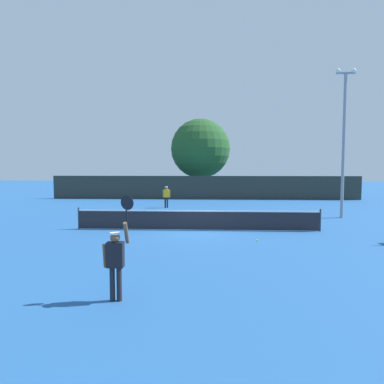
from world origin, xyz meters
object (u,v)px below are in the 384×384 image
Objects in this scene: tennis_ball at (257,240)px; large_tree at (200,149)px; player_receiving at (166,195)px; player_serving at (116,256)px; parked_car_near at (265,188)px; light_pole at (344,134)px.

large_tree is at bearing 97.70° from tennis_ball.
player_receiving reaches higher than tennis_ball.
player_serving reaches higher than player_receiving.
parked_car_near reaches higher than tennis_ball.
light_pole is at bearing 53.86° from player_serving.
light_pole is at bearing 49.76° from tennis_ball.
large_tree reaches higher than player_serving.
player_receiving is (-1.19, 18.33, -0.08)m from player_serving.
light_pole reaches higher than player_serving.
parked_car_near is at bearing 96.78° from light_pole.
light_pole reaches higher than tennis_ball.
player_serving is at bearing -126.14° from light_pole.
player_serving is 0.27× the size of light_pole.
parked_car_near is at bearing 75.47° from player_serving.
parked_car_near is at bearing 13.59° from large_tree.
large_tree is (-9.03, 15.48, -0.03)m from light_pole.
tennis_ball is at bearing -100.00° from parked_car_near.
parked_car_near is (6.99, 1.69, -4.19)m from large_tree.
player_serving is 18.37m from player_receiving.
parked_car_near reaches higher than player_receiving.
tennis_ball is at bearing -130.24° from light_pole.
player_serving is 31.98m from parked_car_near.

